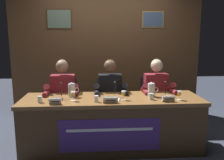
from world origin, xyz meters
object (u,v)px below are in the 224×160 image
chair_center (110,106)px  panelist_left (63,94)px  water_cup_center (96,99)px  panelist_right (157,92)px  juice_glass_center (124,94)px  document_stack_center (111,100)px  nameplate_center (110,100)px  conference_table (112,117)px  microphone_center (115,93)px  juice_glass_left (73,95)px  microphone_right (167,92)px  water_cup_left (40,100)px  nameplate_left (55,101)px  chair_right (153,106)px  panelist_center (110,93)px  water_pitcher_right_side (151,90)px  nameplate_right (168,99)px  water_cup_right (151,97)px  microphone_left (61,94)px  juice_glass_right (179,94)px  water_pitcher_left_side (72,90)px  chair_left (65,107)px

chair_center → panelist_left: bearing=-164.7°
water_cup_center → panelist_right: bearing=31.1°
juice_glass_center → document_stack_center: 0.18m
nameplate_center → conference_table: bearing=77.3°
panelist_right → nameplate_center: bearing=-140.5°
nameplate_center → microphone_center: microphone_center is taller
juice_glass_left → nameplate_center: bearing=-15.5°
panelist_left → document_stack_center: panelist_left is taller
water_cup_center → microphone_right: 1.00m
water_cup_center → juice_glass_left: bearing=166.5°
juice_glass_left → water_cup_center: (0.31, -0.07, -0.05)m
juice_glass_center → microphone_right: 0.63m
water_cup_left → nameplate_left: bearing=-25.2°
chair_center → juice_glass_center: bearing=-78.2°
chair_right → chair_center: bearing=180.0°
panelist_center → document_stack_center: (-0.02, -0.50, 0.03)m
water_pitcher_right_side → nameplate_right: bearing=-61.4°
water_cup_left → water_cup_right: same height
water_cup_left → water_cup_right: size_ratio=1.00×
microphone_left → juice_glass_right: (1.59, -0.15, 0.01)m
water_cup_left → microphone_left: size_ratio=0.39×
conference_table → water_pitcher_left_side: water_pitcher_left_side is taller
panelist_left → microphone_right: panelist_left is taller
microphone_right → juice_glass_left: bearing=-175.8°
nameplate_right → water_cup_right: bearing=150.8°
conference_table → chair_right: (0.73, 0.66, -0.05)m
water_cup_left → nameplate_center: size_ratio=0.44×
nameplate_left → water_cup_left: (-0.21, 0.10, -0.00)m
nameplate_center → water_pitcher_right_side: size_ratio=0.92×
panelist_right → document_stack_center: (-0.75, -0.50, 0.03)m
juice_glass_left → water_pitcher_right_side: bearing=8.8°
microphone_right → water_pitcher_left_side: size_ratio=1.03×
juice_glass_left → nameplate_center: (0.49, -0.13, -0.05)m
juice_glass_right → microphone_right: bearing=130.3°
panelist_center → panelist_left: bearing=180.0°
water_pitcher_right_side → document_stack_center: (-0.58, -0.17, -0.09)m
panelist_center → chair_right: bearing=15.3°
conference_table → chair_right: chair_right is taller
nameplate_left → microphone_right: bearing=9.4°
water_cup_left → microphone_right: bearing=5.0°
microphone_right → panelist_right: bearing=94.7°
juice_glass_left → chair_center: size_ratio=0.14×
panelist_center → water_cup_center: bearing=-110.9°
document_stack_center → microphone_right: bearing=7.0°
nameplate_left → chair_center: bearing=49.2°
panelist_right → document_stack_center: size_ratio=5.30×
chair_left → water_pitcher_left_side: 0.64m
chair_center → water_cup_center: 0.87m
juice_glass_right → water_cup_left: bearing=-179.9°
juice_glass_left → microphone_center: size_ratio=0.57×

